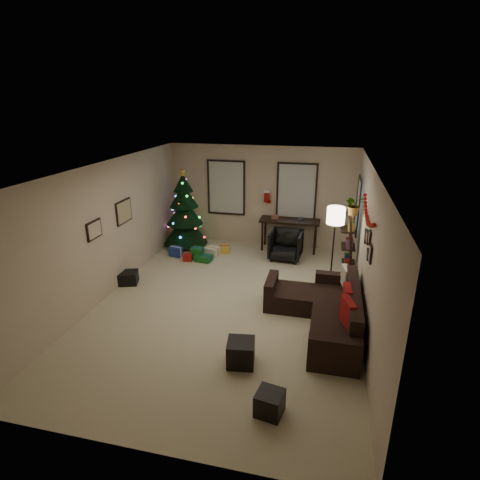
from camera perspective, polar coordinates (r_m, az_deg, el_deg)
name	(u,v)px	position (r m, az deg, el deg)	size (l,w,h in m)	color
floor	(228,304)	(7.75, -1.75, -9.46)	(7.00, 7.00, 0.00)	beige
ceiling	(227,168)	(6.83, -2.00, 10.64)	(7.00, 7.00, 0.00)	white
wall_back	(261,197)	(10.45, 3.10, 6.44)	(5.00, 5.00, 0.00)	#C7B297
wall_front	(140,355)	(4.27, -14.50, -16.11)	(5.00, 5.00, 0.00)	#C7B297
wall_left	(107,231)	(8.16, -19.10, 1.33)	(7.00, 7.00, 0.00)	#C7B297
wall_right	(368,252)	(7.00, 18.34, -1.66)	(7.00, 7.00, 0.00)	#C7B297
window_back_left	(226,188)	(10.58, -2.03, 7.74)	(1.05, 0.06, 1.50)	#728CB2
window_back_right	(297,191)	(10.26, 8.36, 7.14)	(1.05, 0.06, 1.50)	#728CB2
window_right_wall	(359,206)	(9.37, 17.13, 4.89)	(0.06, 0.90, 1.30)	#728CB2
christmas_tree	(185,214)	(10.46, -8.19, 3.76)	(1.18, 1.18, 2.19)	black
presents	(196,251)	(10.08, -6.48, -1.57)	(1.50, 1.06, 0.30)	silver
sofa	(325,311)	(7.16, 12.47, -10.20)	(1.69, 2.47, 0.82)	black
pillow_red_a	(348,313)	(6.45, 15.64, -10.29)	(0.12, 0.44, 0.44)	maroon
pillow_red_b	(347,298)	(6.87, 15.53, -8.30)	(0.11, 0.42, 0.42)	maroon
pillow_cream	(346,277)	(7.67, 15.35, -5.25)	(0.11, 0.38, 0.38)	beige
ottoman_near	(241,353)	(6.11, 0.12, -16.31)	(0.41, 0.41, 0.39)	black
ottoman_far	(270,403)	(5.39, 4.40, -22.89)	(0.34, 0.34, 0.32)	black
desk	(290,223)	(10.24, 7.35, 2.48)	(1.56, 0.56, 0.84)	black
desk_chair	(286,245)	(9.75, 6.79, -0.74)	(0.72, 0.67, 0.74)	black
bookshelf	(349,242)	(8.82, 15.87, -0.23)	(0.30, 0.53, 1.79)	black
potted_plant	(355,201)	(8.27, 16.58, 5.48)	(0.51, 0.44, 0.57)	#4C4C4C
floor_lamp	(335,221)	(8.19, 13.93, 2.78)	(0.37, 0.37, 1.75)	black
art_map	(124,212)	(8.64, -16.81, 4.05)	(0.04, 0.60, 0.50)	black
art_abstract	(94,230)	(7.75, -20.76, 1.42)	(0.04, 0.45, 0.35)	black
gallery	(368,241)	(6.85, 18.42, -0.15)	(0.03, 1.25, 0.54)	black
garland	(368,214)	(6.91, 18.43, 3.70)	(0.08, 1.90, 0.30)	#A5140C
stocking_left	(256,192)	(10.51, 2.40, 7.16)	(0.20, 0.05, 0.36)	#990F0C
stocking_right	(267,196)	(10.29, 4.02, 6.49)	(0.20, 0.05, 0.36)	#990F0C
storage_bin	(125,278)	(8.86, -16.66, -5.38)	(0.54, 0.36, 0.27)	black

